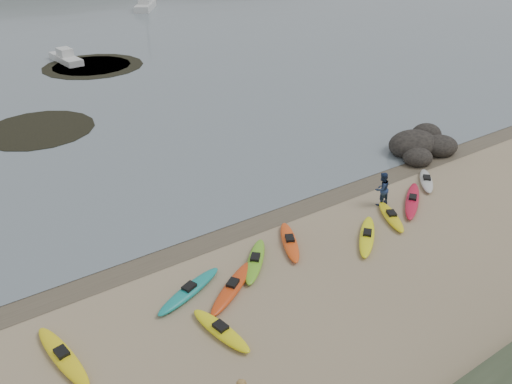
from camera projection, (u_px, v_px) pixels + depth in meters
ground at (256, 217)px, 26.34m from camera, size 600.00×600.00×0.00m
wet_sand at (259, 219)px, 26.12m from camera, size 60.00×60.00×0.00m
kayaks at (298, 253)px, 23.23m from camera, size 23.60×6.69×0.34m
person_east at (382, 189)px, 27.03m from camera, size 0.94×0.74×1.92m
rock_cluster at (421, 148)px, 33.50m from camera, size 5.28×3.88×1.78m
kelp_mats at (81, 79)px, 48.21m from camera, size 18.20×24.52×0.04m
far_hills at (64, 2)px, 194.11m from camera, size 550.00×135.00×80.00m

